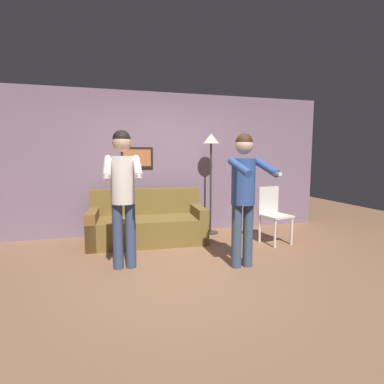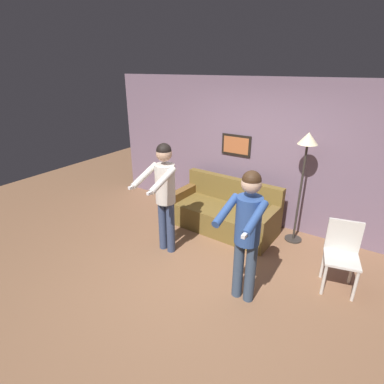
{
  "view_description": "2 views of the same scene",
  "coord_description": "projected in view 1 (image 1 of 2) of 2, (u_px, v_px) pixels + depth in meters",
  "views": [
    {
      "loc": [
        -0.97,
        -3.54,
        1.42
      ],
      "look_at": [
        0.05,
        0.21,
        0.97
      ],
      "focal_mm": 28.0,
      "sensor_mm": 36.0,
      "label": 1
    },
    {
      "loc": [
        1.76,
        -2.97,
        2.75
      ],
      "look_at": [
        -0.33,
        0.25,
        1.13
      ],
      "focal_mm": 28.0,
      "sensor_mm": 36.0,
      "label": 2
    }
  ],
  "objects": [
    {
      "name": "person_standing_right",
      "position": [
        244.0,
        187.0,
        3.77
      ],
      "size": [
        0.43,
        0.72,
        1.72
      ],
      "color": "#384960",
      "rests_on": "ground_plane"
    },
    {
      "name": "dining_chair_distant",
      "position": [
        272.0,
        211.0,
        4.98
      ],
      "size": [
        0.5,
        0.5,
        0.93
      ],
      "color": "silver",
      "rests_on": "ground_plane"
    },
    {
      "name": "back_wall_assembly",
      "position": [
        164.0,
        164.0,
        5.62
      ],
      "size": [
        6.4,
        0.09,
        2.6
      ],
      "color": "slate",
      "rests_on": "ground_plane"
    },
    {
      "name": "ground_plane",
      "position": [
        192.0,
        269.0,
        3.81
      ],
      "size": [
        12.0,
        12.0,
        0.0
      ],
      "primitive_type": "plane",
      "color": "#895F43"
    },
    {
      "name": "couch",
      "position": [
        148.0,
        225.0,
        5.03
      ],
      "size": [
        1.94,
        0.94,
        0.87
      ],
      "color": "brown",
      "rests_on": "ground_plane"
    },
    {
      "name": "person_standing_left",
      "position": [
        123.0,
        186.0,
        3.72
      ],
      "size": [
        0.45,
        0.72,
        1.75
      ],
      "color": "#364567",
      "rests_on": "ground_plane"
    },
    {
      "name": "torchiere_lamp",
      "position": [
        211.0,
        153.0,
        5.46
      ],
      "size": [
        0.3,
        0.3,
        1.85
      ],
      "color": "#332D28",
      "rests_on": "ground_plane"
    }
  ]
}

